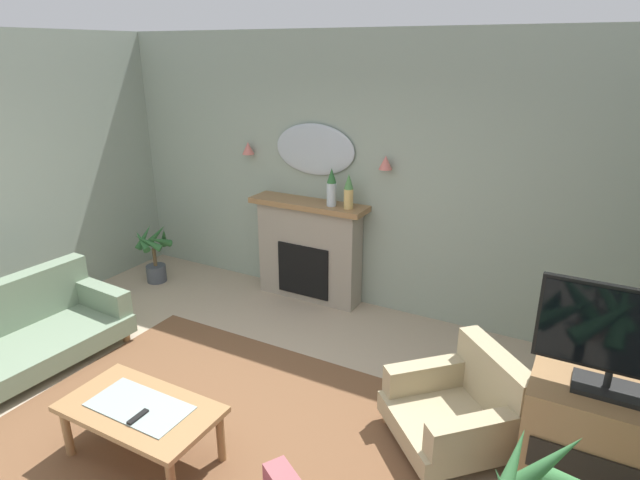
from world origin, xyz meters
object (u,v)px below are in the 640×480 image
(floral_couch, at_px, (19,334))
(tv_flatscreen, at_px, (617,338))
(wall_sconce_right, at_px, (386,163))
(wall_sconce_left, at_px, (248,148))
(wall_mirror, at_px, (314,149))
(coffee_table, at_px, (140,413))
(potted_plant_small_fern, at_px, (154,254))
(fireplace, at_px, (309,251))
(armchair_by_coffee_table, at_px, (462,407))
(tv_cabinet, at_px, (592,451))
(tv_remote, at_px, (138,417))
(mantel_vase_right, at_px, (349,191))
(mantel_vase_centre, at_px, (332,188))

(floral_couch, bearing_deg, tv_flatscreen, 7.99)
(wall_sconce_right, distance_m, tv_flatscreen, 2.92)
(wall_sconce_left, distance_m, tv_flatscreen, 4.33)
(wall_mirror, xyz_separation_m, floral_couch, (-1.60, -2.62, -1.39))
(coffee_table, height_order, potted_plant_small_fern, potted_plant_small_fern)
(fireplace, distance_m, tv_flatscreen, 3.58)
(armchair_by_coffee_table, xyz_separation_m, tv_cabinet, (0.83, -0.24, 0.15))
(fireplace, distance_m, tv_remote, 2.92)
(fireplace, xyz_separation_m, potted_plant_small_fern, (-1.89, -0.53, -0.20))
(wall_mirror, height_order, floral_couch, wall_mirror)
(mantel_vase_right, bearing_deg, mantel_vase_centre, 180.00)
(tv_remote, height_order, tv_cabinet, tv_cabinet)
(floral_couch, bearing_deg, potted_plant_small_fern, 98.39)
(mantel_vase_right, xyz_separation_m, floral_couch, (-2.10, -2.45, -1.02))
(armchair_by_coffee_table, bearing_deg, wall_sconce_right, 128.56)
(fireplace, distance_m, coffee_table, 2.82)
(fireplace, height_order, tv_remote, fireplace)
(mantel_vase_centre, relative_size, tv_flatscreen, 0.49)
(wall_sconce_left, bearing_deg, tv_flatscreen, -26.49)
(wall_sconce_right, bearing_deg, tv_cabinet, -41.40)
(mantel_vase_right, bearing_deg, wall_sconce_right, 18.92)
(wall_sconce_right, xyz_separation_m, tv_cabinet, (2.15, -1.90, -1.21))
(wall_sconce_right, height_order, floral_couch, wall_sconce_right)
(mantel_vase_right, relative_size, tv_remote, 2.31)
(coffee_table, bearing_deg, tv_cabinet, 19.99)
(floral_couch, bearing_deg, coffee_table, -10.03)
(wall_sconce_right, distance_m, tv_remote, 3.26)
(mantel_vase_right, height_order, potted_plant_small_fern, mantel_vase_right)
(mantel_vase_right, bearing_deg, wall_mirror, 161.22)
(floral_couch, relative_size, tv_cabinet, 1.96)
(wall_sconce_left, bearing_deg, coffee_table, -68.97)
(wall_mirror, distance_m, floral_couch, 3.37)
(mantel_vase_centre, relative_size, mantel_vase_right, 1.11)
(wall_mirror, distance_m, wall_sconce_right, 0.85)
(wall_sconce_left, height_order, tv_flatscreen, wall_sconce_left)
(mantel_vase_centre, bearing_deg, tv_flatscreen, -33.65)
(wall_sconce_right, xyz_separation_m, coffee_table, (-0.59, -2.90, -1.28))
(wall_mirror, height_order, tv_remote, wall_mirror)
(mantel_vase_right, relative_size, floral_couch, 0.21)
(wall_mirror, bearing_deg, wall_sconce_left, -176.63)
(armchair_by_coffee_table, distance_m, potted_plant_small_fern, 4.19)
(tv_remote, distance_m, potted_plant_small_fern, 3.26)
(fireplace, height_order, mantel_vase_centre, mantel_vase_centre)
(potted_plant_small_fern, bearing_deg, coffee_table, -46.56)
(wall_sconce_left, bearing_deg, floral_couch, -106.32)
(wall_mirror, distance_m, armchair_by_coffee_table, 3.10)
(tv_cabinet, relative_size, potted_plant_small_fern, 1.24)
(floral_couch, xyz_separation_m, tv_flatscreen, (4.61, 0.65, 0.93))
(fireplace, height_order, mantel_vase_right, mantel_vase_right)
(potted_plant_small_fern, bearing_deg, wall_sconce_right, 12.84)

